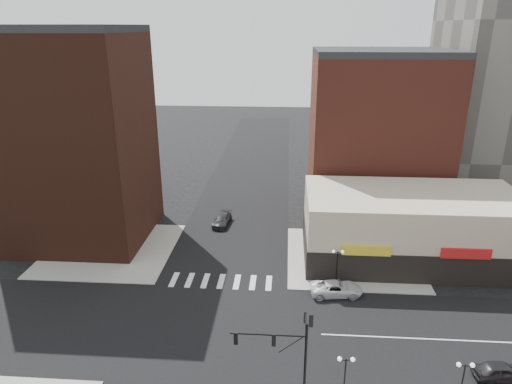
{
  "coord_description": "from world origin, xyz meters",
  "views": [
    {
      "loc": [
        6.59,
        -33.84,
        25.69
      ],
      "look_at": [
        3.78,
        6.22,
        11.0
      ],
      "focal_mm": 32.0,
      "sensor_mm": 36.0,
      "label": 1
    }
  ],
  "objects_px": {
    "street_lamp_se_b": "(464,375)",
    "street_lamp_ne": "(337,259)",
    "dark_sedan_north": "(222,220)",
    "traffic_signal": "(292,345)",
    "dark_sedan_east": "(501,371)",
    "street_lamp_se_a": "(345,369)",
    "white_suv": "(336,288)"
  },
  "relations": [
    {
      "from": "street_lamp_se_a",
      "to": "white_suv",
      "type": "height_order",
      "value": "street_lamp_se_a"
    },
    {
      "from": "street_lamp_se_b",
      "to": "dark_sedan_east",
      "type": "height_order",
      "value": "street_lamp_se_b"
    },
    {
      "from": "traffic_signal",
      "to": "street_lamp_ne",
      "type": "bearing_deg",
      "value": 73.25
    },
    {
      "from": "street_lamp_se_b",
      "to": "dark_sedan_east",
      "type": "bearing_deg",
      "value": 38.57
    },
    {
      "from": "street_lamp_ne",
      "to": "dark_sedan_east",
      "type": "distance_m",
      "value": 17.11
    },
    {
      "from": "street_lamp_se_a",
      "to": "white_suv",
      "type": "distance_m",
      "value": 14.75
    },
    {
      "from": "dark_sedan_east",
      "to": "street_lamp_se_a",
      "type": "bearing_deg",
      "value": 101.6
    },
    {
      "from": "street_lamp_se_a",
      "to": "street_lamp_se_b",
      "type": "height_order",
      "value": "same"
    },
    {
      "from": "traffic_signal",
      "to": "street_lamp_se_b",
      "type": "xyz_separation_m",
      "value": [
        11.76,
        -0.17,
        -1.67
      ]
    },
    {
      "from": "street_lamp_se_a",
      "to": "dark_sedan_north",
      "type": "xyz_separation_m",
      "value": [
        -13.03,
        30.87,
        -2.59
      ]
    },
    {
      "from": "dark_sedan_north",
      "to": "dark_sedan_east",
      "type": "bearing_deg",
      "value": -41.26
    },
    {
      "from": "white_suv",
      "to": "traffic_signal",
      "type": "bearing_deg",
      "value": 156.17
    },
    {
      "from": "street_lamp_se_b",
      "to": "street_lamp_se_a",
      "type": "bearing_deg",
      "value": 180.0
    },
    {
      "from": "white_suv",
      "to": "dark_sedan_east",
      "type": "relative_size",
      "value": 1.24
    },
    {
      "from": "street_lamp_ne",
      "to": "white_suv",
      "type": "height_order",
      "value": "street_lamp_ne"
    },
    {
      "from": "street_lamp_se_b",
      "to": "street_lamp_ne",
      "type": "distance_m",
      "value": 17.46
    },
    {
      "from": "street_lamp_se_b",
      "to": "white_suv",
      "type": "height_order",
      "value": "street_lamp_se_b"
    },
    {
      "from": "street_lamp_se_a",
      "to": "street_lamp_se_b",
      "type": "distance_m",
      "value": 8.0
    },
    {
      "from": "traffic_signal",
      "to": "white_suv",
      "type": "height_order",
      "value": "traffic_signal"
    },
    {
      "from": "street_lamp_ne",
      "to": "dark_sedan_north",
      "type": "relative_size",
      "value": 0.86
    },
    {
      "from": "street_lamp_ne",
      "to": "white_suv",
      "type": "distance_m",
      "value": 2.98
    },
    {
      "from": "street_lamp_ne",
      "to": "dark_sedan_east",
      "type": "relative_size",
      "value": 0.99
    },
    {
      "from": "white_suv",
      "to": "street_lamp_se_a",
      "type": "bearing_deg",
      "value": 170.65
    },
    {
      "from": "street_lamp_ne",
      "to": "traffic_signal",
      "type": "bearing_deg",
      "value": -106.75
    },
    {
      "from": "dark_sedan_north",
      "to": "street_lamp_ne",
      "type": "bearing_deg",
      "value": -40.92
    },
    {
      "from": "traffic_signal",
      "to": "street_lamp_se_b",
      "type": "relative_size",
      "value": 1.87
    },
    {
      "from": "street_lamp_se_b",
      "to": "dark_sedan_north",
      "type": "relative_size",
      "value": 0.86
    },
    {
      "from": "traffic_signal",
      "to": "dark_sedan_east",
      "type": "bearing_deg",
      "value": 11.77
    },
    {
      "from": "traffic_signal",
      "to": "white_suv",
      "type": "relative_size",
      "value": 1.49
    },
    {
      "from": "traffic_signal",
      "to": "dark_sedan_east",
      "type": "relative_size",
      "value": 1.85
    },
    {
      "from": "street_lamp_se_a",
      "to": "dark_sedan_north",
      "type": "bearing_deg",
      "value": 112.89
    },
    {
      "from": "dark_sedan_north",
      "to": "street_lamp_se_a",
      "type": "bearing_deg",
      "value": -61.37
    }
  ]
}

